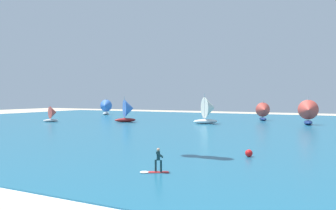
# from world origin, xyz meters

# --- Properties ---
(ocean) EXTENTS (160.00, 90.00, 0.10)m
(ocean) POSITION_xyz_m (0.00, 51.48, 0.05)
(ocean) COLOR #1E607F
(ocean) RESTS_ON ground
(shoreline_foam) EXTENTS (100.33, 1.31, 0.01)m
(shoreline_foam) POSITION_xyz_m (-0.62, 6.53, 0.01)
(shoreline_foam) COLOR white
(shoreline_foam) RESTS_ON ground
(kitesurfer) EXTENTS (1.97, 1.47, 1.67)m
(kitesurfer) POSITION_xyz_m (0.26, 13.72, 0.70)
(kitesurfer) COLOR red
(kitesurfer) RESTS_ON ocean
(sailboat_mid_right) EXTENTS (4.53, 4.56, 5.14)m
(sailboat_mid_right) POSITION_xyz_m (-27.66, 51.77, 2.46)
(sailboat_mid_right) COLOR maroon
(sailboat_mid_right) RESTS_ON ocean
(sailboat_mid_left) EXTENTS (5.07, 4.95, 5.69)m
(sailboat_mid_left) POSITION_xyz_m (-11.53, 55.02, 2.71)
(sailboat_mid_left) COLOR white
(sailboat_mid_left) RESTS_ON ocean
(sailboat_center_horizon) EXTENTS (2.87, 3.22, 3.60)m
(sailboat_center_horizon) POSITION_xyz_m (-41.65, 45.08, 1.75)
(sailboat_center_horizon) COLOR silver
(sailboat_center_horizon) RESTS_ON ocean
(sailboat_far_left) EXTENTS (3.87, 4.50, 5.14)m
(sailboat_far_left) POSITION_xyz_m (5.49, 60.89, 2.45)
(sailboat_far_left) COLOR navy
(sailboat_far_left) RESTS_ON ocean
(sailboat_trailing) EXTENTS (3.48, 3.91, 4.37)m
(sailboat_trailing) POSITION_xyz_m (-4.12, 68.31, 2.10)
(sailboat_trailing) COLOR navy
(sailboat_trailing) RESTS_ON ocean
(sailboat_outermost) EXTENTS (3.84, 4.30, 4.84)m
(sailboat_outermost) POSITION_xyz_m (-49.06, 71.91, 2.31)
(sailboat_outermost) COLOR silver
(sailboat_outermost) RESTS_ON ocean
(marker_buoy) EXTENTS (0.63, 0.63, 0.63)m
(marker_buoy) POSITION_xyz_m (4.34, 22.70, 0.42)
(marker_buoy) COLOR red
(marker_buoy) RESTS_ON ocean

